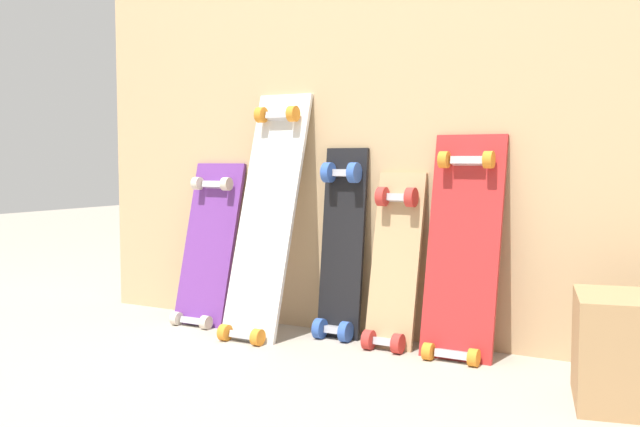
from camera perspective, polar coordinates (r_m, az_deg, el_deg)
name	(u,v)px	position (r m, az deg, el deg)	size (l,w,h in m)	color
ground_plane	(330,334)	(2.59, 0.76, -9.58)	(12.00, 12.00, 0.00)	#A89E8E
plywood_wall_panel	(339,106)	(2.59, 1.53, 8.52)	(2.12, 0.04, 1.62)	tan
skateboard_purple	(207,253)	(2.77, -8.96, -3.09)	(0.23, 0.23, 0.68)	#6B338C
skateboard_white	(265,224)	(2.54, -4.39, -0.82)	(0.22, 0.33, 0.93)	silver
skateboard_black	(341,251)	(2.50, 1.70, -3.02)	(0.16, 0.16, 0.72)	black
skateboard_natural	(394,269)	(2.40, 5.89, -4.44)	(0.17, 0.20, 0.65)	tan
skateboard_red	(462,257)	(2.30, 11.26, -3.40)	(0.23, 0.22, 0.77)	#B22626
wooden_crate	(634,351)	(2.00, 23.74, -10.00)	(0.28, 0.28, 0.28)	tan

